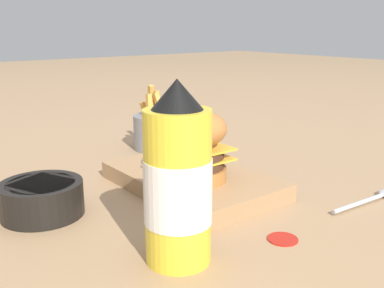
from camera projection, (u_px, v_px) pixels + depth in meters
The scene contains 8 objects.
ground_plane at pixel (194, 175), 0.84m from camera, with size 6.00×6.00×0.00m, color #9E7A56.
serving_board at pixel (192, 180), 0.77m from camera, with size 0.30×0.19×0.03m.
burger at pixel (195, 145), 0.71m from camera, with size 0.10×0.10×0.11m.
ketchup_bottle at pixel (178, 183), 0.51m from camera, with size 0.08×0.08×0.22m.
fries_basket at pixel (156, 130), 1.01m from camera, with size 0.10×0.10×0.14m.
side_bowl at pixel (42, 198), 0.66m from camera, with size 0.12×0.12×0.05m.
spoon at pixel (381, 196), 0.72m from camera, with size 0.03×0.16×0.01m.
ketchup_puddle at pixel (283, 238), 0.58m from camera, with size 0.04×0.04×0.00m.
Camera 1 is at (-0.62, 0.49, 0.27)m, focal length 42.00 mm.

